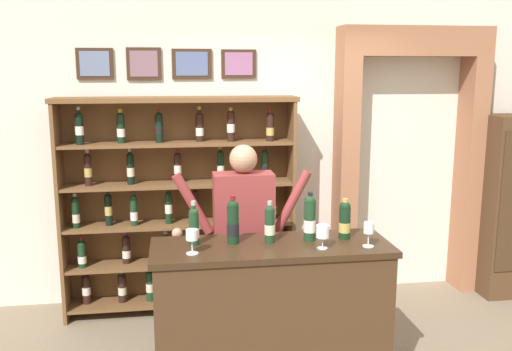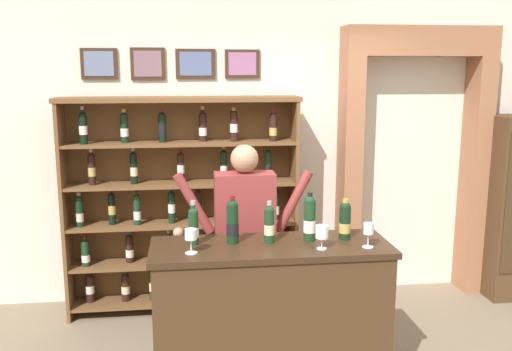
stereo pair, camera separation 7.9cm
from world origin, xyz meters
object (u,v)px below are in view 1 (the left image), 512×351
Objects in this scene: tasting_bottle_rosso at (233,221)px; wine_glass_spare at (369,229)px; tasting_bottle_super_tuscan at (194,226)px; tasting_counter at (271,320)px; tasting_bottle_riserva at (270,223)px; shopkeeper at (244,227)px; tasting_bottle_bianco at (345,220)px; wine_glass_left at (192,236)px; tasting_bottle_chianti at (310,218)px; wine_shelf at (179,202)px; wine_glass_right at (323,233)px.

wine_glass_spare is at bearing -13.12° from tasting_bottle_rosso.
tasting_bottle_super_tuscan is 1.82× the size of wine_glass_spare.
wine_glass_spare reaches higher than tasting_counter.
tasting_bottle_riserva is at bearing -4.60° from tasting_bottle_rosso.
tasting_counter is 5.35× the size of tasting_bottle_super_tuscan.
shopkeeper is 10.16× the size of wine_glass_spare.
tasting_counter is 0.82m from tasting_bottle_super_tuscan.
tasting_bottle_bianco reaches higher than wine_glass_left.
tasting_bottle_riserva is at bearing 17.13° from wine_glass_left.
shopkeeper reaches higher than wine_glass_left.
tasting_bottle_chianti is 0.24m from tasting_bottle_bianco.
wine_glass_spare is at bearing -62.99° from tasting_bottle_bianco.
tasting_bottle_rosso is (0.25, -0.00, 0.02)m from tasting_bottle_super_tuscan.
tasting_bottle_riserva is (0.11, -0.53, 0.17)m from shopkeeper.
wine_glass_spare is at bearing -28.81° from tasting_bottle_chianti.
wine_glass_spare is (0.60, -0.13, 0.64)m from tasting_counter.
wine_shelf reaches higher than tasting_bottle_chianti.
wine_glass_left is (0.06, -1.54, 0.15)m from wine_shelf.
tasting_bottle_chianti reaches higher than tasting_bottle_super_tuscan.
shopkeeper reaches higher than tasting_bottle_super_tuscan.
tasting_bottle_riserva is at bearing -78.77° from shopkeeper.
wine_shelf is at bearing 92.39° from wine_glass_left.
shopkeeper is at bearing 120.28° from wine_glass_right.
tasting_bottle_super_tuscan is 0.49m from tasting_bottle_riserva.
tasting_bottle_super_tuscan is at bearing 166.06° from wine_glass_right.
tasting_bottle_super_tuscan is at bearing 169.65° from wine_glass_spare.
tasting_bottle_super_tuscan is 0.99m from tasting_bottle_bianco.
tasting_bottle_riserva is (0.57, -1.38, 0.17)m from wine_shelf.
shopkeeper is 0.57m from tasting_bottle_riserva.
tasting_bottle_rosso reaches higher than wine_glass_spare.
tasting_bottle_chianti is at bearing -58.59° from wine_shelf.
wine_glass_left is (-0.02, -0.18, -0.01)m from tasting_bottle_super_tuscan.
tasting_counter is 4.76× the size of tasting_bottle_chianti.
tasting_bottle_chianti is (0.84, -1.37, 0.19)m from wine_shelf.
shopkeeper is 0.67m from tasting_bottle_chianti.
tasting_bottle_bianco is (0.74, -0.00, -0.02)m from tasting_bottle_rosso.
wine_glass_left is at bearing -168.01° from tasting_bottle_chianti.
shopkeeper is 1.01m from wine_glass_spare.
wine_glass_spare is (0.10, -0.19, -0.01)m from tasting_bottle_bianco.
tasting_counter is 0.65m from tasting_bottle_riserva.
tasting_bottle_bianco is at bearing 7.04° from tasting_counter.
wine_glass_right is (0.54, -0.19, -0.04)m from tasting_bottle_rosso.
tasting_bottle_chianti is (0.37, -0.52, 0.19)m from shopkeeper.
wine_glass_spare is at bearing -52.97° from wine_shelf.
shopkeeper is 0.83m from wine_glass_right.
tasting_counter is 0.82m from tasting_bottle_bianco.
tasting_bottle_rosso reaches higher than tasting_bottle_riserva.
tasting_bottle_riserva is 0.51m from tasting_bottle_bianco.
tasting_bottle_rosso is (-0.24, 0.07, 0.67)m from tasting_counter.
tasting_bottle_super_tuscan reaches higher than wine_glass_left.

